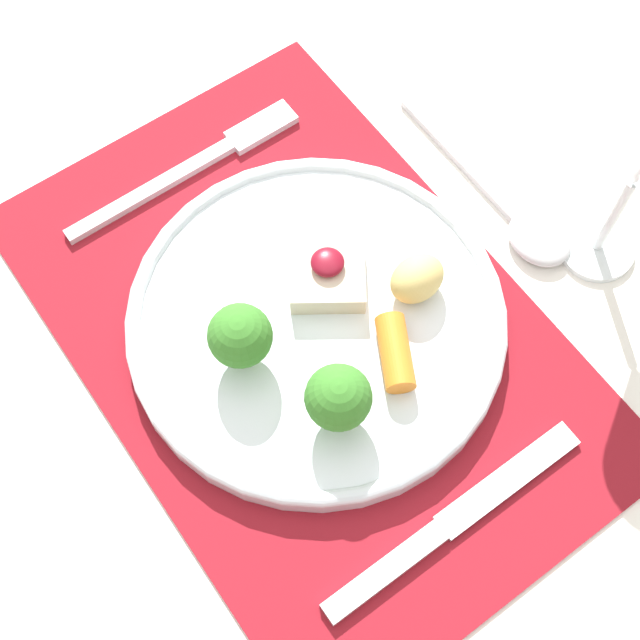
% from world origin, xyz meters
% --- Properties ---
extents(ground_plane, '(8.00, 8.00, 0.00)m').
position_xyz_m(ground_plane, '(0.00, 0.00, 0.00)').
color(ground_plane, gray).
extents(dining_table, '(1.21, 1.13, 0.74)m').
position_xyz_m(dining_table, '(0.00, 0.00, 0.65)').
color(dining_table, white).
rests_on(dining_table, ground_plane).
extents(placemat, '(0.48, 0.32, 0.00)m').
position_xyz_m(placemat, '(0.00, 0.00, 0.74)').
color(placemat, maroon).
rests_on(placemat, dining_table).
extents(dinner_plate, '(0.29, 0.29, 0.07)m').
position_xyz_m(dinner_plate, '(0.01, 0.01, 0.76)').
color(dinner_plate, silver).
rests_on(dinner_plate, placemat).
extents(fork, '(0.02, 0.22, 0.01)m').
position_xyz_m(fork, '(-0.18, 0.02, 0.75)').
color(fork, silver).
rests_on(fork, placemat).
extents(knife, '(0.02, 0.22, 0.01)m').
position_xyz_m(knife, '(0.18, -0.01, 0.75)').
color(knife, silver).
rests_on(knife, placemat).
extents(spoon, '(0.20, 0.05, 0.02)m').
position_xyz_m(spoon, '(0.02, 0.20, 0.75)').
color(spoon, silver).
rests_on(spoon, dining_table).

